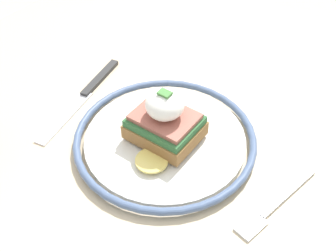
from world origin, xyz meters
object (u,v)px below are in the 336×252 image
(sandwich, at_px, (167,122))
(fork, at_px, (274,205))
(knife, at_px, (87,92))
(plate, at_px, (168,141))

(sandwich, bearing_deg, fork, 176.97)
(fork, bearing_deg, knife, -4.23)
(sandwich, distance_m, fork, 0.17)
(fork, bearing_deg, sandwich, -3.03)
(plate, xyz_separation_m, knife, (0.16, -0.02, -0.01))
(plate, distance_m, sandwich, 0.03)
(sandwich, bearing_deg, plate, 167.52)
(plate, distance_m, knife, 0.16)
(sandwich, bearing_deg, knife, -5.42)
(plate, bearing_deg, knife, -5.48)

